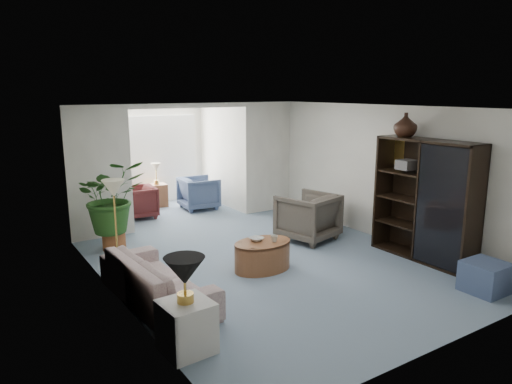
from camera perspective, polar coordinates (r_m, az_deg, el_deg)
floor at (r=7.72m, az=2.46°, el=-8.80°), size 6.00×6.00×0.00m
sunroom_floor at (r=11.16m, az=-9.86°, el=-2.35°), size 2.60×2.60×0.00m
back_pier_left at (r=9.28m, az=-18.24°, el=2.17°), size 1.20×0.12×2.50m
back_pier_right at (r=10.86m, az=1.50°, el=4.16°), size 1.20×0.12×2.50m
back_header at (r=9.81m, az=-7.80°, el=10.24°), size 2.60×0.12×0.10m
window_pane at (r=11.89m, az=-12.19°, el=5.32°), size 2.20×0.02×1.50m
window_blinds at (r=11.86m, az=-12.13°, el=5.30°), size 2.20×0.02×1.50m
framed_picture at (r=8.87m, az=16.05°, el=4.82°), size 0.04×0.50×0.40m
sofa at (r=6.52m, az=-11.81°, el=-10.22°), size 0.94×2.14×0.61m
end_table at (r=5.33m, az=-8.35°, el=-15.70°), size 0.54×0.54×0.57m
table_lamp at (r=5.06m, az=-8.58°, el=-9.35°), size 0.44×0.44×0.30m
floor_lamp at (r=7.76m, az=-16.74°, el=0.41°), size 0.36×0.36×0.28m
coffee_table at (r=7.49m, az=0.79°, el=-7.63°), size 1.09×1.09×0.45m
coffee_bowl at (r=7.46m, az=0.05°, el=-5.67°), size 0.25×0.25×0.05m
coffee_cup at (r=7.40m, az=2.20°, el=-5.62°), size 0.12×0.12×0.10m
wingback_chair at (r=8.94m, az=6.24°, el=-2.96°), size 1.15×1.17×0.88m
side_table_dark at (r=9.63m, az=8.33°, el=-2.61°), size 0.58×0.49×0.65m
entertainment_cabinet at (r=8.23m, az=19.65°, el=-0.95°), size 0.48×1.79×1.99m
cabinet_urn at (r=8.36m, az=17.51°, el=7.70°), size 0.38×0.38×0.40m
ottoman at (r=7.42m, az=25.83°, el=-9.17°), size 0.54×0.54×0.43m
plant_pot at (r=8.77m, az=-16.66°, el=-5.61°), size 0.40×0.40×0.32m
house_plant at (r=8.57m, az=-16.99°, el=-0.52°), size 1.15×1.00×1.28m
sunroom_chair_blue at (r=11.27m, az=-6.86°, el=-0.12°), size 0.90×0.88×0.76m
sunroom_chair_maroon at (r=10.72m, az=-14.06°, el=-1.20°), size 0.83×0.81×0.70m
sunroom_table at (r=11.67m, az=-11.79°, el=-0.40°), size 0.48×0.38×0.55m
shelf_clutter at (r=8.07m, az=20.00°, el=1.65°), size 0.30×1.08×0.61m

